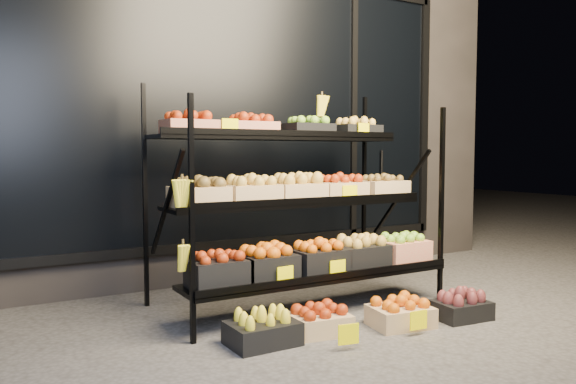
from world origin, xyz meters
TOP-DOWN VIEW (x-y plane):
  - ground at (0.00, 0.00)m, footprint 24.00×24.00m
  - building at (0.00, 2.59)m, footprint 6.00×2.08m
  - display_rack at (-0.01, 0.60)m, footprint 2.18×1.02m
  - tag_floor_a at (-0.29, -0.40)m, footprint 0.13×0.01m
  - tag_floor_b at (0.25, -0.40)m, footprint 0.13×0.01m
  - floor_crate_left at (-0.27, -0.05)m, footprint 0.41×0.32m
  - floor_crate_midleft at (-0.67, -0.05)m, footprint 0.41×0.31m
  - floor_crate_midright at (0.28, -0.20)m, footprint 0.43×0.35m
  - floor_crate_right at (0.76, -0.28)m, footprint 0.39×0.31m

SIDE VIEW (x-z plane):
  - ground at x=0.00m, z-range 0.00..0.00m
  - tag_floor_a at x=-0.29m, z-range 0.00..0.12m
  - tag_floor_b at x=0.25m, z-range 0.00..0.12m
  - floor_crate_right at x=0.76m, z-range -0.01..0.18m
  - floor_crate_left at x=-0.27m, z-range -0.01..0.19m
  - floor_crate_midright at x=0.28m, z-range -0.01..0.19m
  - floor_crate_midleft at x=-0.67m, z-range -0.01..0.20m
  - display_rack at x=-0.01m, z-range -0.08..1.65m
  - building at x=0.00m, z-range 0.00..3.50m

